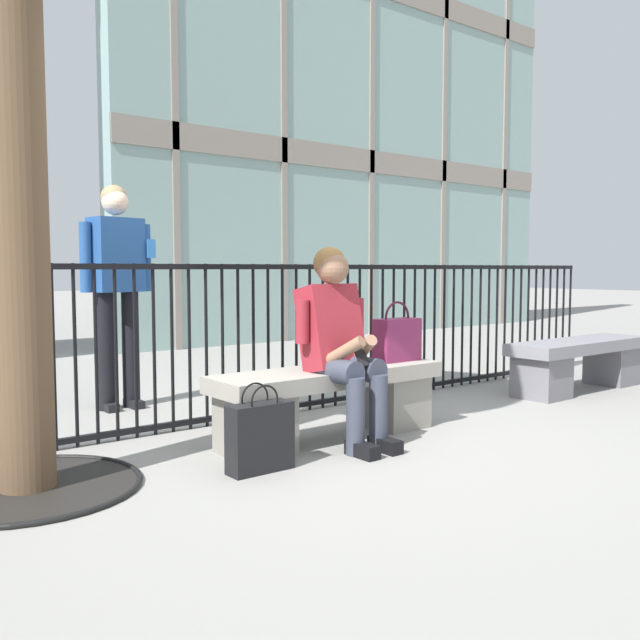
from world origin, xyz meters
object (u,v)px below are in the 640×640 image
object	(u,v)px
seated_person_with_phone	(340,339)
stone_bench_far	(579,360)
stone_bench	(330,396)
shopping_bag	(260,436)
bystander_at_railing	(117,279)
handbag_on_bench	(397,339)

from	to	relation	value
seated_person_with_phone	stone_bench_far	xyz separation A→B (m)	(2.83, 0.09, -0.38)
stone_bench	shopping_bag	distance (m)	0.80
stone_bench	shopping_bag	xyz separation A→B (m)	(-0.73, -0.31, -0.08)
shopping_bag	stone_bench_far	world-z (taller)	shopping_bag
stone_bench_far	stone_bench	bearing A→B (deg)	179.30
stone_bench	bystander_at_railing	world-z (taller)	bystander_at_railing
stone_bench_far	handbag_on_bench	bearing A→B (deg)	179.37
seated_person_with_phone	shopping_bag	world-z (taller)	seated_person_with_phone
bystander_at_railing	stone_bench	bearing A→B (deg)	-68.86
stone_bench	seated_person_with_phone	distance (m)	0.40
shopping_bag	bystander_at_railing	world-z (taller)	bystander_at_railing
seated_person_with_phone	shopping_bag	size ratio (longest dim) A/B	2.57
handbag_on_bench	seated_person_with_phone	bearing A→B (deg)	-168.94
stone_bench	seated_person_with_phone	world-z (taller)	seated_person_with_phone
stone_bench	handbag_on_bench	size ratio (longest dim) A/B	3.93
shopping_bag	seated_person_with_phone	bearing A→B (deg)	14.50
stone_bench	seated_person_with_phone	size ratio (longest dim) A/B	1.32
seated_person_with_phone	stone_bench_far	distance (m)	2.86
stone_bench	bystander_at_railing	bearing A→B (deg)	111.14
bystander_at_railing	stone_bench_far	bearing A→B (deg)	-27.12
stone_bench	shopping_bag	bearing A→B (deg)	-156.96
seated_person_with_phone	stone_bench_far	world-z (taller)	seated_person_with_phone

